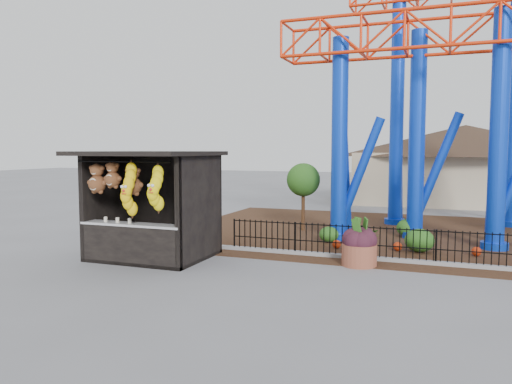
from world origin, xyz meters
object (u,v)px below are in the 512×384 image
(terracotta_planter, at_px, (359,255))
(potted_plant, at_px, (362,245))
(prize_booth, at_px, (148,206))
(roller_coaster, at_px, (453,58))

(terracotta_planter, distance_m, potted_plant, 0.49)
(terracotta_planter, height_order, potted_plant, potted_plant)
(prize_booth, height_order, potted_plant, prize_booth)
(prize_booth, distance_m, roller_coaster, 11.99)
(prize_booth, distance_m, terracotta_planter, 6.12)
(roller_coaster, bearing_deg, potted_plant, -112.25)
(prize_booth, relative_size, roller_coaster, 0.32)
(roller_coaster, bearing_deg, terracotta_planter, -110.84)
(prize_booth, xyz_separation_m, potted_plant, (5.86, 1.81, -1.05))
(roller_coaster, relative_size, terracotta_planter, 11.50)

